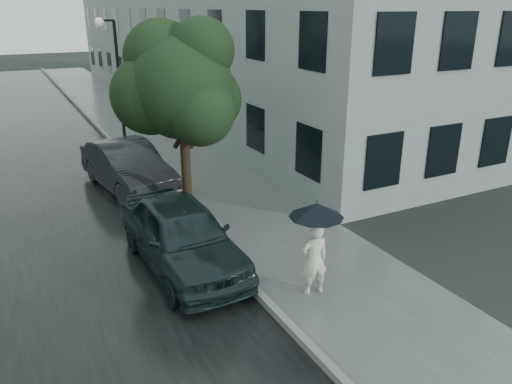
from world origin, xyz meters
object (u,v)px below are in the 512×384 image
street_tree (180,85)px  car_near (182,235)px  lamp_post (115,76)px  car_far (128,166)px  pedestrian (315,259)px

street_tree → car_near: bearing=-111.6°
lamp_post → car_far: lamp_post is taller
street_tree → lamp_post: size_ratio=1.04×
street_tree → lamp_post: (0.11, 8.11, -0.70)m
car_near → car_far: bearing=86.8°
car_near → lamp_post: bearing=82.5°
pedestrian → lamp_post: size_ratio=0.30×
lamp_post → car_near: size_ratio=1.14×
pedestrian → street_tree: 5.68m
pedestrian → lamp_post: bearing=-78.7°
lamp_post → car_near: (-1.12, -10.66, -2.14)m
lamp_post → car_far: bearing=-106.4°
car_near → car_far: size_ratio=0.98×
street_tree → car_far: street_tree is taller
car_near → car_far: 5.56m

